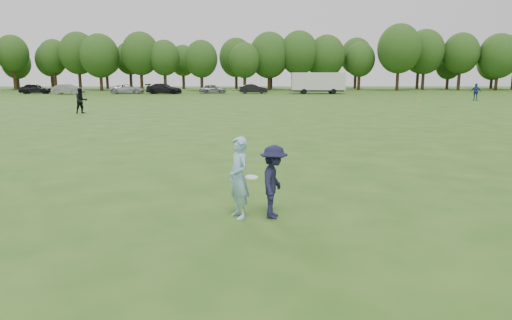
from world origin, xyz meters
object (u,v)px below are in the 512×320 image
Objects in this scene: player_far_b at (476,92)px; car_e at (213,89)px; car_d at (164,89)px; player_far_a at (81,101)px; field_cone at (420,100)px; car_a at (35,89)px; car_f at (253,89)px; car_c at (128,89)px; cargo_trailer at (318,82)px; car_b at (68,89)px; thrower at (239,178)px; defender at (274,182)px.

car_e is at bearing -167.22° from player_far_b.
player_far_b reaches higher than car_e.
car_d is (-39.21, 17.19, -0.21)m from player_far_b.
player_far_a reaches higher than field_cone.
player_far_b is 36.85m from car_e.
car_f is at bearing -96.28° from car_a.
player_far_a is 35.08m from car_c.
cargo_trailer reaches higher than player_far_a.
car_c is (8.31, 2.03, -0.03)m from car_b.
field_cone is (18.77, -19.44, -0.57)m from car_f.
thrower is at bearing -114.50° from field_cone.
car_e is at bearing 158.69° from thrower.
car_a is 0.85× the size of car_d.
defender is 5.39× the size of field_cone.
player_far_a is at bearing -124.36° from cargo_trailer.
player_far_a is at bearing 163.72° from car_e.
car_d reaches higher than car_f.
car_b is at bearing 93.36° from car_f.
car_e is 6.29m from car_f.
car_d is 1.29× the size of car_e.
car_f is (-0.43, 61.36, -0.09)m from defender.
field_cone is (18.34, 41.92, -0.66)m from defender.
cargo_trailer is at bearing 175.36° from player_far_b.
field_cone is (38.02, -19.05, -0.57)m from car_c.
player_far_a is 41.33m from cargo_trailer.
car_c is 17.20× the size of field_cone.
field_cone is 20.67m from cargo_trailer.
car_f reaches higher than car_e.
car_d reaches higher than car_c.
car_d is at bearing 25.23° from defender.
car_c is 0.57× the size of cargo_trailer.
car_b is 37.42m from cargo_trailer.
player_far_a reaches higher than defender.
player_far_b is at bearing -124.70° from car_e.
car_c is at bearing 89.51° from car_f.
car_b is 0.85× the size of car_d.
thrower is at bearing 178.04° from car_f.
defender is at bearing -149.67° from car_b.
player_far_b is 48.27m from car_c.
field_cone is (19.10, 41.92, -0.75)m from thrower.
car_a is at bearing 95.24° from car_d.
player_far_a reaches higher than car_c.
car_d reaches higher than car_b.
thrower is 29.48m from player_far_a.
car_e is 13.88× the size of field_cone.
car_a is at bearing 89.13° from car_f.
car_e is at bearing -73.84° from car_d.
player_far_b is (39.15, 16.89, -0.00)m from player_far_a.
thrower reaches higher than car_b.
car_d is 7.40m from car_e.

